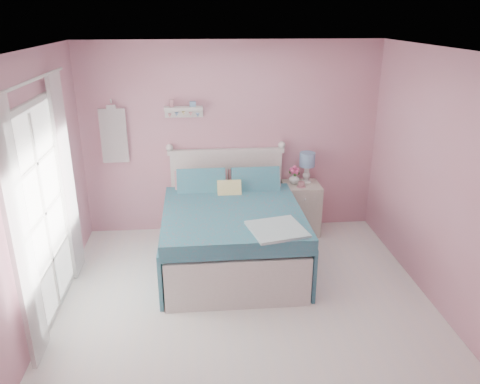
{
  "coord_description": "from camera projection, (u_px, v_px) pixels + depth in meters",
  "views": [
    {
      "loc": [
        -0.43,
        -3.92,
        2.91
      ],
      "look_at": [
        0.03,
        1.2,
        0.93
      ],
      "focal_mm": 35.0,
      "sensor_mm": 36.0,
      "label": 1
    }
  ],
  "objects": [
    {
      "name": "wall_shelf",
      "position": [
        183.0,
        109.0,
        6.09
      ],
      "size": [
        0.5,
        0.15,
        0.25
      ],
      "color": "silver",
      "rests_on": "room_shell"
    },
    {
      "name": "room_shell",
      "position": [
        249.0,
        172.0,
        4.16
      ],
      "size": [
        4.5,
        4.5,
        4.5
      ],
      "color": "#C67D8B",
      "rests_on": "floor"
    },
    {
      "name": "teacup",
      "position": [
        301.0,
        184.0,
        6.28
      ],
      "size": [
        0.12,
        0.12,
        0.07
      ],
      "primitive_type": "imported",
      "rotation": [
        0.0,
        0.0,
        -0.3
      ],
      "color": "pink",
      "rests_on": "nightstand"
    },
    {
      "name": "floor",
      "position": [
        248.0,
        320.0,
        4.73
      ],
      "size": [
        4.5,
        4.5,
        0.0
      ],
      "primitive_type": "plane",
      "color": "white",
      "rests_on": "ground"
    },
    {
      "name": "nightstand",
      "position": [
        301.0,
        208.0,
        6.53
      ],
      "size": [
        0.5,
        0.49,
        0.72
      ],
      "color": "beige",
      "rests_on": "floor"
    },
    {
      "name": "bed",
      "position": [
        232.0,
        232.0,
        5.72
      ],
      "size": [
        1.62,
        2.05,
        1.18
      ],
      "rotation": [
        0.0,
        0.0,
        0.01
      ],
      "color": "silver",
      "rests_on": "floor"
    },
    {
      "name": "hanging_dress",
      "position": [
        114.0,
        136.0,
        6.13
      ],
      "size": [
        0.34,
        0.03,
        0.72
      ],
      "primitive_type": "cube",
      "color": "white",
      "rests_on": "room_shell"
    },
    {
      "name": "curtain_far",
      "position": [
        67.0,
        179.0,
        5.21
      ],
      "size": [
        0.04,
        0.4,
        2.32
      ],
      "primitive_type": "cube",
      "color": "white",
      "rests_on": "floor"
    },
    {
      "name": "french_door",
      "position": [
        43.0,
        214.0,
        4.55
      ],
      "size": [
        0.04,
        1.32,
        2.16
      ],
      "color": "silver",
      "rests_on": "floor"
    },
    {
      "name": "roses",
      "position": [
        295.0,
        170.0,
        6.35
      ],
      "size": [
        0.14,
        0.11,
        0.12
      ],
      "color": "#E44D8C",
      "rests_on": "vase"
    },
    {
      "name": "vase",
      "position": [
        294.0,
        178.0,
        6.4
      ],
      "size": [
        0.19,
        0.19,
        0.15
      ],
      "primitive_type": "imported",
      "rotation": [
        0.0,
        0.0,
        0.36
      ],
      "color": "silver",
      "rests_on": "nightstand"
    },
    {
      "name": "table_lamp",
      "position": [
        307.0,
        162.0,
        6.37
      ],
      "size": [
        0.21,
        0.21,
        0.42
      ],
      "color": "white",
      "rests_on": "nightstand"
    },
    {
      "name": "curtain_near",
      "position": [
        20.0,
        239.0,
        3.83
      ],
      "size": [
        0.04,
        0.4,
        2.32
      ],
      "primitive_type": "cube",
      "color": "white",
      "rests_on": "floor"
    }
  ]
}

